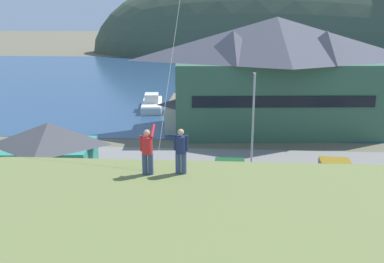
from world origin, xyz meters
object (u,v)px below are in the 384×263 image
at_px(parked_car_back_row_right, 303,220).
at_px(parked_car_mid_row_center, 166,176).
at_px(parked_car_front_row_end, 33,209).
at_px(parking_light_pole, 253,115).
at_px(moored_boat_wharfside, 152,104).
at_px(parked_car_back_row_left, 221,204).
at_px(person_companion, 181,150).
at_px(storage_shed_near_lot, 51,155).
at_px(storage_shed_waterside, 194,112).
at_px(moored_boat_outer_mooring, 204,101).
at_px(parked_car_mid_row_far, 231,172).
at_px(harbor_lodge, 275,72).
at_px(parked_car_lone_by_shed, 336,171).
at_px(person_kite_flyer, 147,150).
at_px(wharf_dock, 181,103).

bearing_deg(parked_car_back_row_right, parked_car_mid_row_center, 143.99).
height_order(parked_car_front_row_end, parking_light_pole, parking_light_pole).
bearing_deg(moored_boat_wharfside, parked_car_back_row_left, -73.55).
bearing_deg(parked_car_mid_row_center, moored_boat_wharfside, 101.16).
xyz_separation_m(parked_car_mid_row_center, parking_light_pole, (6.30, 4.89, 3.35)).
height_order(parking_light_pole, person_companion, person_companion).
distance_m(parked_car_front_row_end, parked_car_back_row_right, 15.44).
distance_m(storage_shed_near_lot, parked_car_mid_row_center, 8.21).
xyz_separation_m(parked_car_front_row_end, parked_car_mid_row_center, (7.10, 5.74, 0.00)).
xyz_separation_m(storage_shed_waterside, moored_boat_outer_mooring, (0.68, 13.08, -1.38)).
bearing_deg(parked_car_mid_row_center, parked_car_mid_row_far, 11.77).
xyz_separation_m(moored_boat_wharfside, moored_boat_outer_mooring, (6.78, 2.60, 0.00)).
height_order(parked_car_front_row_end, parked_car_back_row_left, same).
height_order(storage_shed_near_lot, parked_car_back_row_right, storage_shed_near_lot).
xyz_separation_m(storage_shed_near_lot, person_companion, (10.29, -12.30, 4.60)).
relative_size(parked_car_mid_row_far, parked_car_mid_row_center, 0.97).
bearing_deg(harbor_lodge, parked_car_front_row_end, -126.34).
bearing_deg(parked_car_mid_row_far, storage_shed_near_lot, -174.67).
relative_size(storage_shed_near_lot, parked_car_back_row_right, 1.53).
xyz_separation_m(storage_shed_waterside, person_companion, (1.24, -28.06, 5.01)).
bearing_deg(parked_car_back_row_left, moored_boat_outer_mooring, 93.76).
height_order(parked_car_lone_by_shed, parked_car_mid_row_far, same).
bearing_deg(person_kite_flyer, wharf_dock, 93.52).
height_order(person_kite_flyer, person_companion, person_kite_flyer).
distance_m(moored_boat_outer_mooring, person_companion, 41.64).
xyz_separation_m(moored_boat_outer_mooring, parked_car_back_row_right, (6.68, -34.66, 0.34)).
relative_size(moored_boat_outer_mooring, parked_car_front_row_end, 1.29).
relative_size(wharf_dock, parked_car_lone_by_shed, 2.68).
distance_m(harbor_lodge, person_companion, 30.01).
bearing_deg(storage_shed_waterside, parking_light_pole, -63.40).
bearing_deg(parked_car_lone_by_shed, moored_boat_outer_mooring, 111.17).
relative_size(moored_boat_wharfside, person_companion, 4.57).
height_order(harbor_lodge, storage_shed_near_lot, harbor_lodge).
bearing_deg(parked_car_front_row_end, parking_light_pole, 38.41).
xyz_separation_m(parked_car_back_row_left, person_companion, (-1.60, -8.26, 6.04)).
bearing_deg(parked_car_mid_row_center, storage_shed_near_lot, -178.37).
bearing_deg(person_companion, parked_car_mid_row_center, 100.01).
xyz_separation_m(parked_car_front_row_end, parked_car_back_row_right, (15.43, -0.31, 0.00)).
xyz_separation_m(moored_boat_wharfside, parking_light_pole, (11.43, -21.11, 3.70)).
bearing_deg(person_kite_flyer, moored_boat_outer_mooring, 89.07).
height_order(harbor_lodge, wharf_dock, harbor_lodge).
bearing_deg(moored_boat_outer_mooring, person_companion, -89.22).
bearing_deg(person_companion, storage_shed_near_lot, 129.91).
bearing_deg(parked_car_mid_row_far, person_companion, -99.81).
height_order(moored_boat_outer_mooring, parked_car_mid_row_center, moored_boat_outer_mooring).
xyz_separation_m(moored_boat_wharfside, parked_car_lone_by_shed, (17.23, -24.38, 0.34)).
height_order(harbor_lodge, parked_car_back_row_left, harbor_lodge).
xyz_separation_m(parked_car_mid_row_far, parked_car_mid_row_center, (-4.54, -0.95, 0.00)).
height_order(parked_car_lone_by_shed, parking_light_pole, parking_light_pole).
height_order(wharf_dock, parked_car_mid_row_far, parked_car_mid_row_far).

